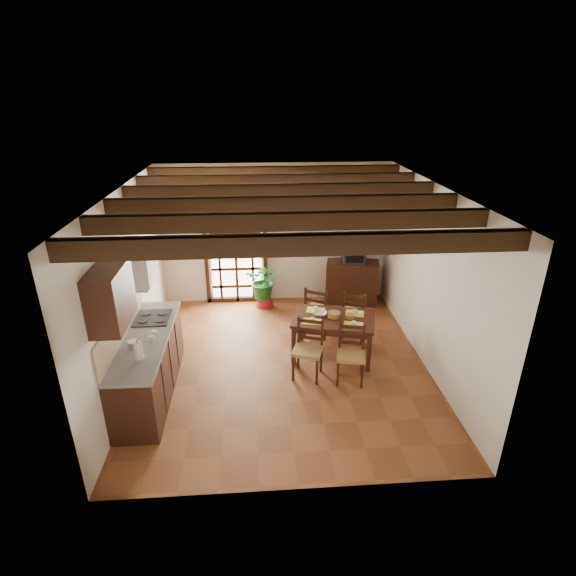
{
  "coord_description": "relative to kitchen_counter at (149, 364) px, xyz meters",
  "views": [
    {
      "loc": [
        -0.38,
        -6.12,
        4.01
      ],
      "look_at": [
        0.1,
        0.4,
        1.15
      ],
      "focal_mm": 28.0,
      "sensor_mm": 36.0,
      "label": 1
    }
  ],
  "objects": [
    {
      "name": "ceiling_beams",
      "position": [
        1.96,
        0.6,
        2.22
      ],
      "size": [
        4.5,
        4.34,
        0.2
      ],
      "color": "black",
      "rests_on": "room_shell"
    },
    {
      "name": "dining_table",
      "position": [
        2.78,
        0.8,
        0.14
      ],
      "size": [
        1.46,
        1.13,
        0.7
      ],
      "rotation": [
        0.0,
        0.0,
        -0.26
      ],
      "color": "#381B12",
      "rests_on": "ground_plane"
    },
    {
      "name": "shelf_flowers",
      "position": [
        4.1,
        2.2,
        1.38
      ],
      "size": [
        0.14,
        0.14,
        0.36
      ],
      "color": "yellow",
      "rests_on": "shelf_vase"
    },
    {
      "name": "counter_items",
      "position": [
        0.0,
        0.09,
        0.49
      ],
      "size": [
        0.5,
        1.43,
        0.25
      ],
      "color": "black",
      "rests_on": "kitchen_counter"
    },
    {
      "name": "chair_far_left",
      "position": [
        2.63,
        1.52,
        -0.18
      ],
      "size": [
        0.58,
        0.57,
        0.94
      ],
      "rotation": [
        0.0,
        0.0,
        2.65
      ],
      "color": "#9E7F43",
      "rests_on": "ground_plane"
    },
    {
      "name": "potted_plant",
      "position": [
        1.7,
        2.75,
        0.1
      ],
      "size": [
        2.06,
        1.87,
        1.95
      ],
      "primitive_type": "imported",
      "rotation": [
        0.0,
        0.0,
        -0.24
      ],
      "color": "#144C19",
      "rests_on": "ground_plane"
    },
    {
      "name": "crt_tv",
      "position": [
        3.5,
        2.82,
        0.6
      ],
      "size": [
        0.46,
        0.43,
        0.37
      ],
      "rotation": [
        0.0,
        0.0,
        -0.07
      ],
      "color": "black",
      "rests_on": "sideboard"
    },
    {
      "name": "french_door",
      "position": [
        1.16,
        3.05,
        0.7
      ],
      "size": [
        1.26,
        0.11,
        2.32
      ],
      "color": "white",
      "rests_on": "ground_plane"
    },
    {
      "name": "upper_cabinet",
      "position": [
        -0.12,
        -0.7,
        1.38
      ],
      "size": [
        0.35,
        0.8,
        0.7
      ],
      "primitive_type": "cube",
      "color": "black",
      "rests_on": "room_shell"
    },
    {
      "name": "kitchen_counter",
      "position": [
        0.0,
        0.0,
        0.0
      ],
      "size": [
        0.64,
        2.25,
        1.38
      ],
      "color": "black",
      "rests_on": "ground_plane"
    },
    {
      "name": "wall_shelf",
      "position": [
        4.1,
        2.2,
        1.04
      ],
      "size": [
        0.2,
        0.42,
        0.2
      ],
      "color": "black",
      "rests_on": "room_shell"
    },
    {
      "name": "chair_near_left",
      "position": [
        2.3,
        0.24,
        -0.19
      ],
      "size": [
        0.53,
        0.52,
        0.92
      ],
      "rotation": [
        0.0,
        0.0,
        -0.33
      ],
      "color": "#9E7F43",
      "rests_on": "ground_plane"
    },
    {
      "name": "ground_plane",
      "position": [
        1.96,
        0.6,
        -0.47
      ],
      "size": [
        5.0,
        5.0,
        0.0
      ],
      "primitive_type": "plane",
      "color": "brown"
    },
    {
      "name": "chair_far_right",
      "position": [
        3.25,
        1.35,
        -0.18
      ],
      "size": [
        0.56,
        0.55,
        0.93
      ],
      "rotation": [
        0.0,
        0.0,
        2.68
      ],
      "color": "#9E7F43",
      "rests_on": "ground_plane"
    },
    {
      "name": "pendant_lamp",
      "position": [
        2.78,
        0.9,
        1.6
      ],
      "size": [
        0.36,
        0.36,
        0.84
      ],
      "color": "black",
      "rests_on": "room_shell"
    },
    {
      "name": "sideboard",
      "position": [
        3.5,
        2.83,
        -0.03
      ],
      "size": [
        1.11,
        0.67,
        0.88
      ],
      "primitive_type": "cube",
      "rotation": [
        0.0,
        0.0,
        -0.21
      ],
      "color": "black",
      "rests_on": "ground_plane"
    },
    {
      "name": "framed_picture",
      "position": [
        4.18,
        2.2,
        1.58
      ],
      "size": [
        0.03,
        0.32,
        0.32
      ],
      "color": "brown",
      "rests_on": "room_shell"
    },
    {
      "name": "table_bowl",
      "position": [
        2.57,
        0.9,
        0.25
      ],
      "size": [
        0.27,
        0.27,
        0.05
      ],
      "primitive_type": "imported",
      "rotation": [
        0.0,
        0.0,
        -0.32
      ],
      "color": "white",
      "rests_on": "dining_table"
    },
    {
      "name": "table_setting",
      "position": [
        2.78,
        0.8,
        0.21
      ],
      "size": [
        0.94,
        0.63,
        0.09
      ],
      "rotation": [
        0.0,
        0.0,
        -0.26
      ],
      "color": "yellow",
      "rests_on": "dining_table"
    },
    {
      "name": "plant_pot",
      "position": [
        1.7,
        2.75,
        -0.36
      ],
      "size": [
        0.36,
        0.36,
        0.22
      ],
      "primitive_type": "cone",
      "color": "maroon",
      "rests_on": "ground_plane"
    },
    {
      "name": "chair_near_right",
      "position": [
        2.92,
        0.08,
        -0.19
      ],
      "size": [
        0.48,
        0.47,
        0.89
      ],
      "rotation": [
        0.0,
        0.0,
        -0.21
      ],
      "color": "#9E7F43",
      "rests_on": "ground_plane"
    },
    {
      "name": "shelf_vase",
      "position": [
        4.1,
        2.2,
        1.18
      ],
      "size": [
        0.15,
        0.15,
        0.15
      ],
      "primitive_type": "imported",
      "color": "#B2BFB2",
      "rests_on": "wall_shelf"
    },
    {
      "name": "fuse_box",
      "position": [
        3.46,
        3.08,
        1.28
      ],
      "size": [
        0.25,
        0.03,
        0.32
      ],
      "primitive_type": "cube",
      "color": "white",
      "rests_on": "room_shell"
    },
    {
      "name": "range_hood",
      "position": [
        -0.09,
        0.55,
        1.26
      ],
      "size": [
        0.38,
        0.6,
        0.54
      ],
      "color": "white",
      "rests_on": "room_shell"
    },
    {
      "name": "room_shell",
      "position": [
        1.96,
        0.6,
        1.34
      ],
      "size": [
        4.52,
        5.02,
        2.81
      ],
      "color": "silver",
      "rests_on": "ground_plane"
    }
  ]
}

